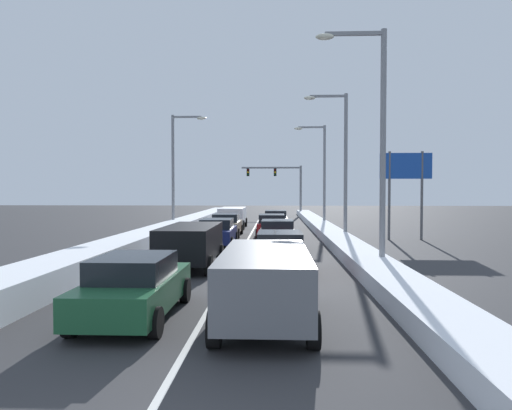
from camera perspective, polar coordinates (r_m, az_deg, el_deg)
name	(u,v)px	position (r m, az deg, el deg)	size (l,w,h in m)	color
ground_plane	(245,245)	(25.65, -1.43, -5.05)	(138.27, 138.27, 0.00)	#333335
lane_stripe_between_right_lane_and_center_lane	(250,236)	(30.92, -0.77, -3.87)	(0.14, 58.50, 0.01)	silver
snow_bank_right_shoulder	(329,232)	(31.06, 9.05, -3.36)	(1.56, 58.50, 0.55)	white
snow_bank_left_shoulder	(172,229)	(31.62, -10.42, -3.01)	(1.89, 58.50, 0.85)	white
suv_gray_right_lane_nearest	(265,279)	(10.62, 1.19, -9.25)	(2.16, 4.90, 1.67)	slate
sedan_maroon_right_lane_second	(280,251)	(17.33, 2.98, -5.80)	(2.00, 4.50, 1.51)	maroon
sedan_charcoal_right_lane_third	(277,234)	(24.25, 2.67, -3.63)	(2.00, 4.50, 1.51)	#38383D
sedan_red_right_lane_fourth	(272,226)	(30.08, 1.98, -2.58)	(2.00, 4.50, 1.51)	maroon
sedan_silver_right_lane_fifth	(276,220)	(36.13, 2.46, -1.85)	(2.00, 4.50, 1.51)	#B7BABF
sedan_green_center_lane_nearest	(135,286)	(11.49, -14.85, -9.75)	(2.00, 4.50, 1.51)	#1E5633
suv_black_center_lane_second	(191,242)	(18.29, -8.13, -4.62)	(2.16, 4.90, 1.67)	black
sedan_navy_center_lane_third	(217,232)	(25.35, -4.85, -3.40)	(2.00, 4.50, 1.51)	navy
sedan_tan_center_lane_fourth	(226,225)	(30.82, -3.70, -2.48)	(2.00, 4.50, 1.51)	#937F60
suv_white_center_lane_fifth	(233,216)	(37.50, -2.93, -1.33)	(2.16, 4.90, 1.67)	silver
traffic_light_gantry	(282,179)	(57.33, 3.27, 3.22)	(7.54, 0.47, 6.20)	slate
street_lamp_right_near	(374,129)	(17.98, 14.53, 9.15)	(2.66, 0.36, 9.09)	gray
street_lamp_right_mid	(340,154)	(28.43, 10.45, 6.29)	(2.66, 0.36, 8.95)	gray
street_lamp_right_far	(320,167)	(38.94, 8.02, 4.76)	(2.66, 0.36, 8.55)	gray
street_lamp_left_mid	(177,162)	(35.41, -9.78, 5.27)	(2.66, 0.36, 8.80)	gray
roadside_sign_right	(406,175)	(29.90, 18.17, 3.55)	(3.20, 0.16, 5.50)	#59595B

